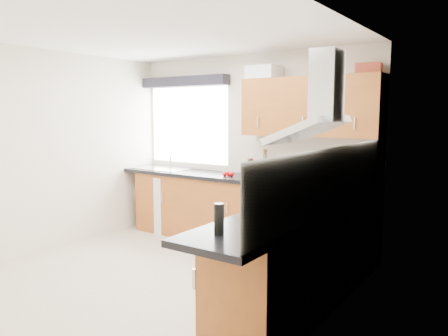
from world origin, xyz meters
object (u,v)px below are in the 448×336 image
Objects in this scene: washing_machine at (180,204)px; extractor_hood at (317,108)px; upper_cabinets at (310,107)px; oven at (303,258)px.

extractor_hood is at bearing -38.52° from washing_machine.
extractor_hood is 0.46× the size of upper_cabinets.
upper_cabinets is at bearing -10.30° from washing_machine.
upper_cabinets is 2.08× the size of washing_machine.
upper_cabinets is at bearing 116.13° from extractor_hood.
oven is 1.99m from upper_cabinets.
upper_cabinets reaches higher than extractor_hood.
upper_cabinets reaches higher than oven.
oven is at bearing 180.00° from extractor_hood.
washing_machine is at bearing -176.92° from upper_cabinets.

